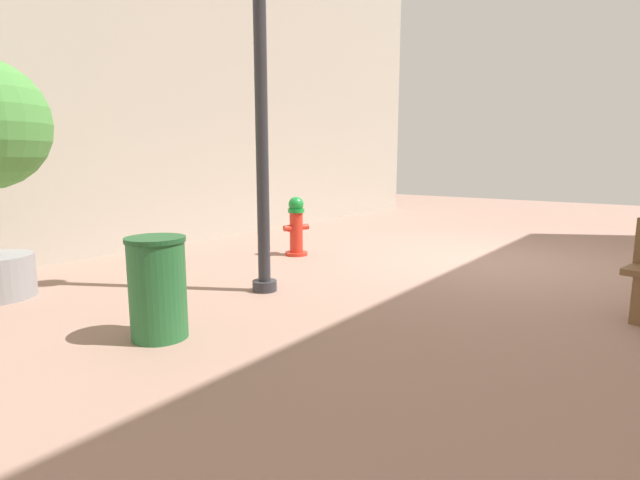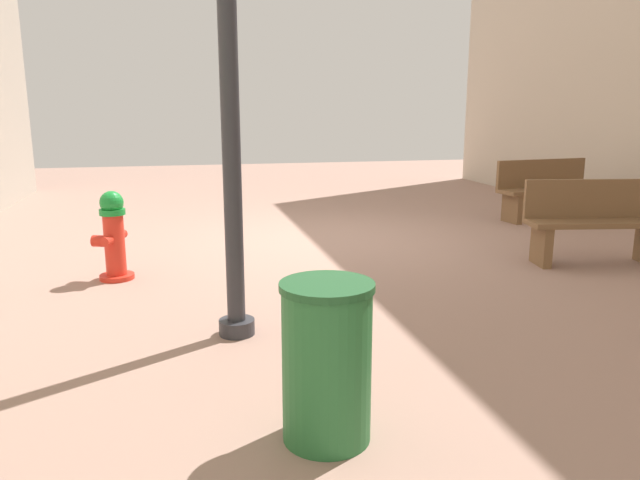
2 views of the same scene
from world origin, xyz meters
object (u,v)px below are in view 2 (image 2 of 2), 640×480
bench_near (546,188)px  bench_far (594,221)px  trash_bin (327,362)px  fire_hydrant (113,235)px

bench_near → bench_far: 2.83m
trash_bin → bench_near: bearing=-131.8°
bench_far → fire_hydrant: bearing=-5.9°
fire_hydrant → bench_far: bearing=174.1°
bench_far → trash_bin: (3.87, 2.95, -0.05)m
bench_near → trash_bin: size_ratio=2.00×
bench_far → trash_bin: bearing=37.3°
fire_hydrant → bench_near: bench_near is taller
bench_far → trash_bin: bench_far is taller
fire_hydrant → bench_far: size_ratio=0.57×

